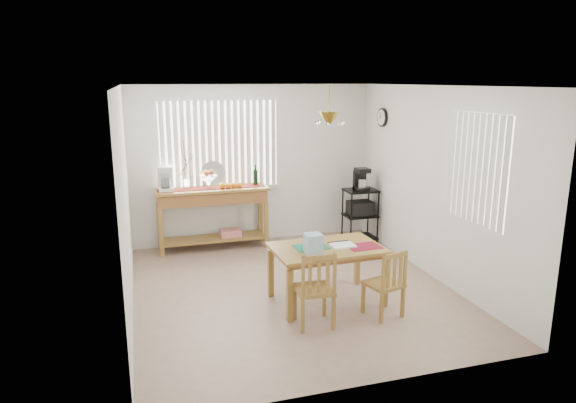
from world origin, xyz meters
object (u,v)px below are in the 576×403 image
object	(u,v)px
sideboard	(213,203)
cart_items	(361,179)
dining_table	(327,253)
chair_left	(315,290)
wire_cart	(360,210)
chair_right	(386,284)

from	to	relation	value
sideboard	cart_items	world-z (taller)	cart_items
cart_items	dining_table	xyz separation A→B (m)	(-1.41, -2.14, -0.43)
dining_table	chair_left	world-z (taller)	chair_left
wire_cart	sideboard	bearing A→B (deg)	172.77
chair_left	chair_right	size ratio (longest dim) A/B	1.09
wire_cart	chair_left	bearing A→B (deg)	-122.97
cart_items	chair_left	distance (m)	3.31
sideboard	dining_table	world-z (taller)	sideboard
cart_items	sideboard	bearing A→B (deg)	172.99
wire_cart	cart_items	bearing A→B (deg)	90.00
dining_table	chair_left	distance (m)	0.71
chair_right	chair_left	bearing A→B (deg)	-179.81
chair_right	wire_cart	bearing A→B (deg)	71.59
sideboard	dining_table	size ratio (longest dim) A/B	1.31
dining_table	chair_right	size ratio (longest dim) A/B	1.67
wire_cart	chair_left	world-z (taller)	wire_cart
sideboard	dining_table	distance (m)	2.64
cart_items	chair_left	bearing A→B (deg)	-122.88
sideboard	wire_cart	xyz separation A→B (m)	(2.42, -0.31, -0.21)
wire_cart	dining_table	bearing A→B (deg)	-123.41
cart_items	chair_left	size ratio (longest dim) A/B	0.42
cart_items	dining_table	size ratio (longest dim) A/B	0.27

